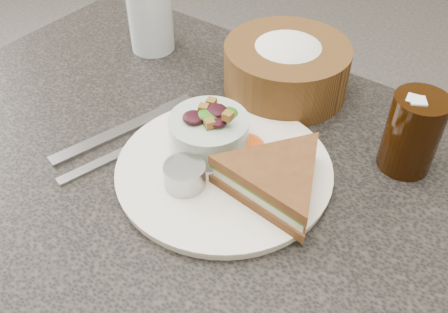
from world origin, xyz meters
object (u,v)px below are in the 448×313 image
at_px(salad_bowl, 209,128).
at_px(dressing_ramekin, 185,175).
at_px(dinner_plate, 224,170).
at_px(sandwich, 276,180).
at_px(bread_basket, 287,61).
at_px(cola_glass, 413,130).
at_px(water_glass, 150,18).

xyz_separation_m(salad_bowl, dressing_ramekin, (0.02, -0.08, -0.02)).
bearing_deg(salad_bowl, dinner_plate, -27.87).
relative_size(sandwich, salad_bowl, 1.57).
distance_m(dinner_plate, salad_bowl, 0.06).
bearing_deg(bread_basket, dressing_ramekin, -87.08).
distance_m(dinner_plate, cola_glass, 0.25).
relative_size(sandwich, water_glass, 1.47).
bearing_deg(sandwich, bread_basket, 124.49).
height_order(cola_glass, water_glass, cola_glass).
xyz_separation_m(bread_basket, water_glass, (-0.26, -0.02, 0.00)).
xyz_separation_m(bread_basket, cola_glass, (0.22, -0.05, 0.01)).
bearing_deg(dressing_ramekin, bread_basket, 92.92).
xyz_separation_m(dinner_plate, cola_glass, (0.19, 0.16, 0.05)).
bearing_deg(salad_bowl, water_glass, 146.88).
bearing_deg(salad_bowl, cola_glass, 30.79).
height_order(dressing_ramekin, cola_glass, cola_glass).
bearing_deg(water_glass, dressing_ramekin, -41.50).
bearing_deg(dinner_plate, dressing_ramekin, -110.00).
height_order(dressing_ramekin, bread_basket, bread_basket).
bearing_deg(water_glass, sandwich, -26.63).
bearing_deg(dressing_ramekin, sandwich, 28.89).
bearing_deg(dressing_ramekin, cola_glass, 45.87).
distance_m(salad_bowl, bread_basket, 0.19).
distance_m(dinner_plate, bread_basket, 0.22).
distance_m(dinner_plate, sandwich, 0.08).
bearing_deg(sandwich, cola_glass, 62.26).
bearing_deg(cola_glass, dinner_plate, -139.83).
distance_m(sandwich, salad_bowl, 0.12).
bearing_deg(bread_basket, water_glass, -174.72).
xyz_separation_m(salad_bowl, bread_basket, (0.01, 0.19, 0.01)).
bearing_deg(water_glass, cola_glass, -3.58).
bearing_deg(salad_bowl, bread_basket, 87.81).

